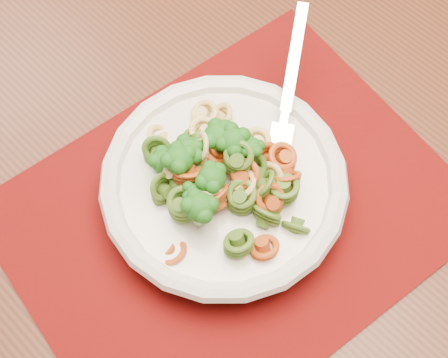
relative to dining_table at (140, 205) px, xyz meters
name	(u,v)px	position (x,y,z in m)	size (l,w,h in m)	color
dining_table	(140,205)	(0.00, 0.00, 0.00)	(1.64, 1.31, 0.69)	#532A17
placemat	(232,213)	(0.07, -0.09, 0.09)	(0.42, 0.33, 0.00)	#630C04
pasta_bowl	(224,184)	(0.07, -0.07, 0.12)	(0.24, 0.24, 0.05)	white
pasta_broccoli_heap	(224,176)	(0.07, -0.07, 0.14)	(0.20, 0.20, 0.06)	#D6B969
fork	(281,136)	(0.14, -0.06, 0.14)	(0.19, 0.02, 0.01)	silver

